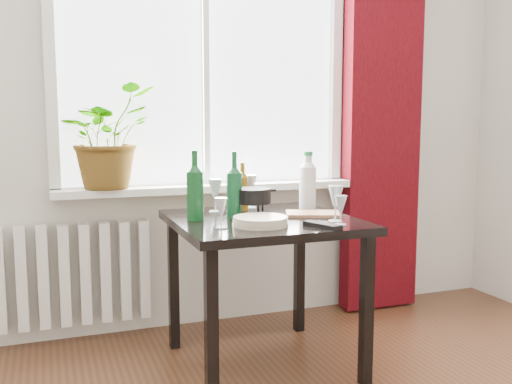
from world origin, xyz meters
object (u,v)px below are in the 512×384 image
object	(u,v)px
potted_plant	(106,136)
wineglass_back_left	(215,195)
wineglass_back_center	(250,191)
fondue_pot	(253,202)
bottle_amber	(242,186)
tv_remote	(322,225)
wine_bottle_left	(195,185)
wineglass_far_right	(341,210)
wine_bottle_right	(234,184)
wineglass_front_left	(221,213)
cleaning_bottle	(308,179)
wineglass_front_right	(335,203)
plate_stack	(260,221)
cutting_board	(313,214)
radiator	(75,274)
table	(263,237)

from	to	relation	value
potted_plant	wineglass_back_left	distance (m)	0.68
wineglass_back_center	fondue_pot	bearing A→B (deg)	-106.70
bottle_amber	tv_remote	distance (m)	0.62
wine_bottle_left	wineglass_far_right	size ratio (longest dim) A/B	2.45
wine_bottle_left	wineglass_back_left	xyz separation A→B (m)	(0.15, 0.19, -0.08)
wine_bottle_right	wineglass_back_left	world-z (taller)	wine_bottle_right
wineglass_back_left	wine_bottle_left	bearing A→B (deg)	-129.21
wine_bottle_right	wineglass_front_left	distance (m)	0.30
cleaning_bottle	fondue_pot	distance (m)	0.40
bottle_amber	tv_remote	xyz separation A→B (m)	(0.17, -0.59, -0.12)
wine_bottle_right	wineglass_far_right	size ratio (longest dim) A/B	2.36
wineglass_front_right	wineglass_far_right	bearing A→B (deg)	-103.27
wineglass_back_center	plate_stack	size ratio (longest dim) A/B	0.73
wineglass_front_right	plate_stack	distance (m)	0.37
cutting_board	wine_bottle_right	bearing A→B (deg)	170.29
wineglass_front_right	wineglass_back_left	bearing A→B (deg)	133.29
cutting_board	tv_remote	bearing A→B (deg)	-108.94
cleaning_bottle	wineglass_back_left	distance (m)	0.51
wineglass_back_center	tv_remote	distance (m)	0.65
fondue_pot	wineglass_front_right	bearing A→B (deg)	-31.88
potted_plant	tv_remote	bearing A→B (deg)	-48.59
wineglass_back_center	plate_stack	distance (m)	0.52
bottle_amber	fondue_pot	bearing A→B (deg)	-95.01
wineglass_far_right	cutting_board	world-z (taller)	wineglass_far_right
wineglass_far_right	wineglass_front_right	bearing A→B (deg)	76.73
bottle_amber	wineglass_back_center	bearing A→B (deg)	40.09
potted_plant	wineglass_far_right	size ratio (longest dim) A/B	4.04
wineglass_front_right	fondue_pot	bearing A→B (deg)	138.20
potted_plant	wineglass_back_center	distance (m)	0.82
radiator	wineglass_front_right	size ratio (longest dim) A/B	4.63
radiator	plate_stack	distance (m)	1.18
wineglass_far_right	cutting_board	xyz separation A→B (m)	(0.01, 0.29, -0.06)
table	cutting_board	xyz separation A→B (m)	(0.26, -0.01, 0.10)
potted_plant	wine_bottle_left	xyz separation A→B (m)	(0.34, -0.54, -0.21)
plate_stack	radiator	bearing A→B (deg)	133.05
cleaning_bottle	table	bearing A→B (deg)	-149.00
wineglass_front_right	wineglass_far_right	xyz separation A→B (m)	(-0.02, -0.09, -0.02)
wineglass_back_center	wineglass_front_left	bearing A→B (deg)	-121.83
bottle_amber	cutting_board	bearing A→B (deg)	-44.88
wineglass_back_center	tv_remote	bearing A→B (deg)	-80.26
table	wine_bottle_right	distance (m)	0.29
wine_bottle_right	tv_remote	xyz separation A→B (m)	(0.28, -0.38, -0.15)
cleaning_bottle	wineglass_far_right	distance (m)	0.52
potted_plant	cleaning_bottle	bearing A→B (deg)	-22.01
wineglass_front_right	tv_remote	bearing A→B (deg)	-138.73
wineglass_far_right	cutting_board	bearing A→B (deg)	88.49
potted_plant	cleaning_bottle	world-z (taller)	potted_plant
table	cleaning_bottle	bearing A→B (deg)	31.00
bottle_amber	wineglass_back_center	xyz separation A→B (m)	(0.06, 0.05, -0.04)
table	bottle_amber	distance (m)	0.34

